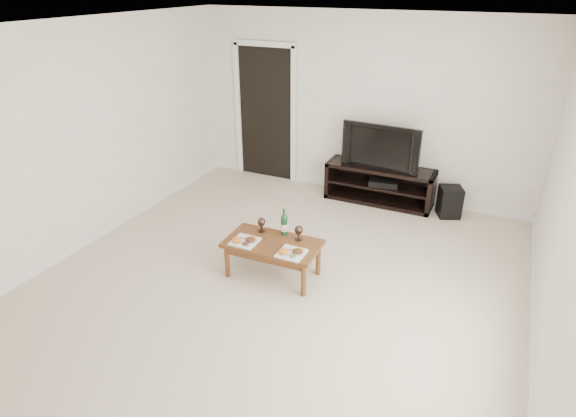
{
  "coord_description": "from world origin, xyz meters",
  "views": [
    {
      "loc": [
        1.95,
        -3.87,
        2.98
      ],
      "look_at": [
        -0.07,
        0.41,
        0.7
      ],
      "focal_mm": 30.0,
      "sensor_mm": 36.0,
      "label": 1
    }
  ],
  "objects_px": {
    "media_console": "(379,184)",
    "coffee_table": "(273,259)",
    "television": "(383,145)",
    "subwoofer": "(450,202)"
  },
  "relations": [
    {
      "from": "media_console",
      "to": "coffee_table",
      "type": "xyz_separation_m",
      "value": [
        -0.52,
        -2.38,
        -0.07
      ]
    },
    {
      "from": "subwoofer",
      "to": "coffee_table",
      "type": "bearing_deg",
      "value": -146.11
    },
    {
      "from": "television",
      "to": "subwoofer",
      "type": "xyz_separation_m",
      "value": [
        1.0,
        -0.04,
        -0.66
      ]
    },
    {
      "from": "media_console",
      "to": "coffee_table",
      "type": "distance_m",
      "value": 2.44
    },
    {
      "from": "media_console",
      "to": "coffee_table",
      "type": "relative_size",
      "value": 1.51
    },
    {
      "from": "television",
      "to": "coffee_table",
      "type": "distance_m",
      "value": 2.52
    },
    {
      "from": "television",
      "to": "subwoofer",
      "type": "bearing_deg",
      "value": 1.23
    },
    {
      "from": "television",
      "to": "subwoofer",
      "type": "height_order",
      "value": "television"
    },
    {
      "from": "media_console",
      "to": "television",
      "type": "height_order",
      "value": "television"
    },
    {
      "from": "media_console",
      "to": "coffee_table",
      "type": "height_order",
      "value": "media_console"
    }
  ]
}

